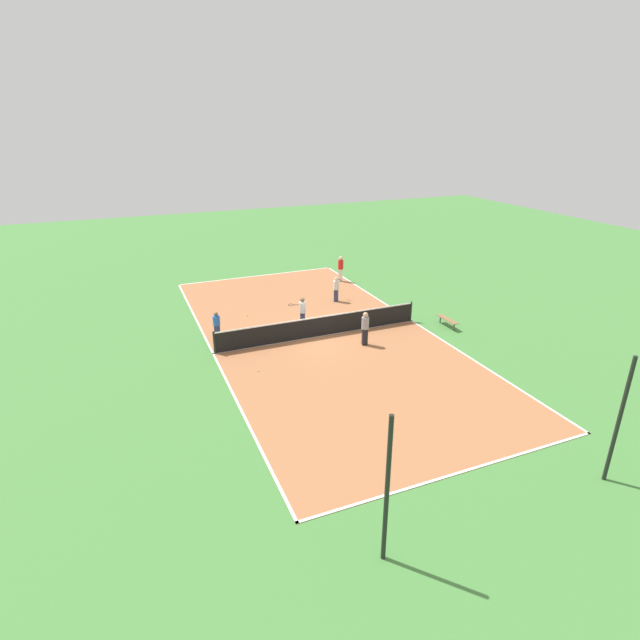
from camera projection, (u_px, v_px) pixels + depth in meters
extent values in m
plane|color=#47843D|center=(320.00, 336.00, 25.57)|extent=(80.00, 80.00, 0.00)
cube|color=#AD6B42|center=(320.00, 336.00, 25.56)|extent=(11.08, 23.21, 0.02)
cube|color=white|center=(412.00, 321.00, 27.51)|extent=(0.10, 23.21, 0.00)
cube|color=white|center=(213.00, 354.00, 23.60)|extent=(0.10, 23.21, 0.00)
cube|color=white|center=(258.00, 276.00, 35.46)|extent=(11.08, 0.10, 0.00)
cube|color=white|center=(461.00, 472.00, 15.65)|extent=(11.08, 0.10, 0.00)
cube|color=white|center=(320.00, 336.00, 25.56)|extent=(11.08, 0.10, 0.00)
cylinder|color=black|center=(411.00, 311.00, 27.27)|extent=(0.10, 0.10, 1.12)
cylinder|color=black|center=(214.00, 343.00, 23.43)|extent=(0.10, 0.10, 1.12)
cube|color=black|center=(320.00, 326.00, 25.36)|extent=(10.78, 0.03, 1.07)
cube|color=white|center=(320.00, 317.00, 25.17)|extent=(10.78, 0.04, 0.06)
cube|color=olive|center=(447.00, 319.00, 26.60)|extent=(0.36, 1.51, 0.04)
cylinder|color=#4C4C51|center=(440.00, 319.00, 27.20)|extent=(0.08, 0.08, 0.41)
cylinder|color=#4C4C51|center=(454.00, 327.00, 26.17)|extent=(0.08, 0.08, 0.41)
cube|color=navy|center=(336.00, 295.00, 30.31)|extent=(0.32, 0.32, 0.77)
cylinder|color=silver|center=(336.00, 285.00, 30.06)|extent=(0.51, 0.51, 0.54)
sphere|color=beige|center=(336.00, 279.00, 29.92)|extent=(0.23, 0.23, 0.23)
cylinder|color=#262626|center=(338.00, 281.00, 30.29)|extent=(0.22, 0.22, 0.03)
torus|color=black|center=(339.00, 280.00, 30.53)|extent=(0.43, 0.43, 0.02)
cube|color=navy|center=(217.00, 331.00, 25.23)|extent=(0.32, 0.32, 0.69)
cylinder|color=blue|center=(216.00, 321.00, 25.01)|extent=(0.51, 0.51, 0.48)
sphere|color=brown|center=(216.00, 314.00, 24.88)|extent=(0.21, 0.21, 0.21)
cube|color=navy|center=(303.00, 320.00, 26.47)|extent=(0.30, 0.27, 0.84)
cylinder|color=white|center=(302.00, 307.00, 26.20)|extent=(0.46, 0.46, 0.59)
sphere|color=brown|center=(302.00, 300.00, 26.05)|extent=(0.25, 0.25, 0.25)
cylinder|color=#262626|center=(296.00, 305.00, 26.13)|extent=(0.27, 0.12, 0.03)
torus|color=black|center=(291.00, 305.00, 26.12)|extent=(0.39, 0.39, 0.02)
cube|color=white|center=(341.00, 275.00, 34.11)|extent=(0.31, 0.29, 0.88)
cylinder|color=red|center=(341.00, 264.00, 33.84)|extent=(0.48, 0.48, 0.61)
sphere|color=beige|center=(341.00, 258.00, 33.67)|extent=(0.26, 0.26, 0.26)
cube|color=black|center=(365.00, 337.00, 24.40)|extent=(0.28, 0.23, 0.85)
cylinder|color=gray|center=(365.00, 323.00, 24.13)|extent=(0.40, 0.40, 0.60)
sphere|color=tan|center=(366.00, 315.00, 23.97)|extent=(0.26, 0.26, 0.26)
sphere|color=#CCE033|center=(247.00, 315.00, 28.16)|extent=(0.07, 0.07, 0.07)
sphere|color=#CCE033|center=(258.00, 371.00, 21.93)|extent=(0.07, 0.07, 0.07)
cylinder|color=black|center=(619.00, 421.00, 14.60)|extent=(0.12, 0.12, 4.22)
cylinder|color=black|center=(387.00, 491.00, 11.83)|extent=(0.12, 0.12, 4.22)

